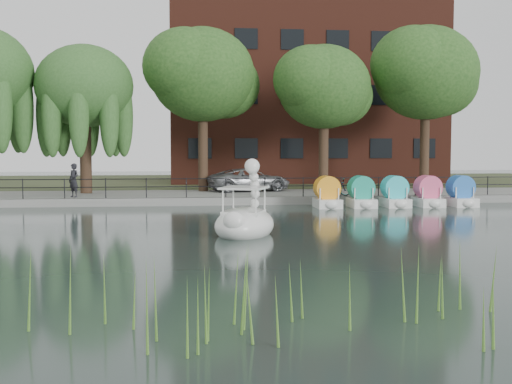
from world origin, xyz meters
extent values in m
plane|color=#30403B|center=(0.00, 0.00, 0.00)|extent=(120.00, 120.00, 0.00)
cube|color=gray|center=(0.00, 16.00, 0.20)|extent=(40.00, 6.00, 0.40)
cube|color=gray|center=(0.00, 13.05, 0.20)|extent=(40.00, 0.25, 0.40)
cube|color=#47512D|center=(0.00, 30.00, 0.18)|extent=(60.00, 22.00, 0.36)
cylinder|color=black|center=(0.00, 13.25, 1.35)|extent=(32.00, 0.04, 0.04)
cylinder|color=black|center=(0.00, 13.25, 0.95)|extent=(32.00, 0.04, 0.04)
cylinder|color=black|center=(0.00, 13.25, 0.90)|extent=(0.05, 0.05, 1.00)
cube|color=#4C1E16|center=(7.00, 30.00, 9.36)|extent=(20.00, 10.00, 18.00)
cylinder|color=#473323|center=(-7.50, 17.00, 2.30)|extent=(0.60, 0.60, 3.80)
ellipsoid|color=#447636|center=(-7.50, 17.00, 6.29)|extent=(5.32, 5.32, 4.52)
cylinder|color=#473323|center=(-1.00, 18.00, 2.65)|extent=(0.60, 0.60, 4.50)
ellipsoid|color=#47752C|center=(-1.00, 18.00, 7.10)|extent=(6.00, 6.00, 5.10)
cylinder|color=#473323|center=(6.00, 17.50, 2.42)|extent=(0.60, 0.60, 4.05)
ellipsoid|color=#47752C|center=(6.00, 17.50, 6.43)|extent=(5.40, 5.40, 4.59)
cylinder|color=#473323|center=(12.50, 18.50, 2.76)|extent=(0.60, 0.60, 4.72)
ellipsoid|color=#47752C|center=(12.50, 18.50, 7.44)|extent=(6.30, 6.30, 5.36)
imported|color=gray|center=(1.67, 17.57, 1.15)|extent=(3.76, 5.88, 1.51)
imported|color=gray|center=(5.77, 13.72, 0.90)|extent=(1.15, 1.82, 1.00)
imported|color=black|center=(-7.67, 14.00, 1.39)|extent=(0.85, 0.83, 1.98)
ellipsoid|color=white|center=(-0.11, 1.99, 0.33)|extent=(2.83, 3.48, 0.67)
cube|color=white|center=(-0.15, 1.89, 0.67)|extent=(1.62, 1.68, 0.33)
cube|color=white|center=(-0.13, 1.94, 1.59)|extent=(1.83, 1.90, 0.07)
ellipsoid|color=white|center=(-0.57, 0.80, 0.61)|extent=(0.85, 0.76, 0.62)
sphere|color=white|center=(0.24, 2.93, 2.28)|extent=(0.53, 0.53, 0.53)
cone|color=black|center=(0.37, 3.26, 2.24)|extent=(0.31, 0.35, 0.22)
cylinder|color=yellow|center=(0.31, 3.11, 2.26)|extent=(0.31, 0.21, 0.29)
cube|color=white|center=(4.81, 11.20, 0.22)|extent=(1.15, 1.70, 0.44)
cylinder|color=#FFA020|center=(4.81, 11.30, 0.95)|extent=(0.90, 1.20, 0.90)
cube|color=white|center=(6.51, 11.20, 0.22)|extent=(1.15, 1.70, 0.44)
cylinder|color=teal|center=(6.51, 11.30, 0.95)|extent=(0.90, 1.20, 0.90)
cube|color=white|center=(8.21, 11.20, 0.22)|extent=(1.15, 1.70, 0.44)
cylinder|color=#2ECBD8|center=(8.21, 11.30, 0.95)|extent=(0.90, 1.20, 0.90)
cube|color=white|center=(9.91, 11.20, 0.22)|extent=(1.15, 1.70, 0.44)
cylinder|color=#EC5384|center=(9.91, 11.30, 0.95)|extent=(0.90, 1.20, 0.90)
cube|color=white|center=(11.61, 11.20, 0.22)|extent=(1.15, 1.70, 0.44)
cylinder|color=blue|center=(11.61, 11.30, 0.95)|extent=(0.90, 1.20, 0.90)
camera|label=1|loc=(-2.14, -19.26, 2.94)|focal=45.00mm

